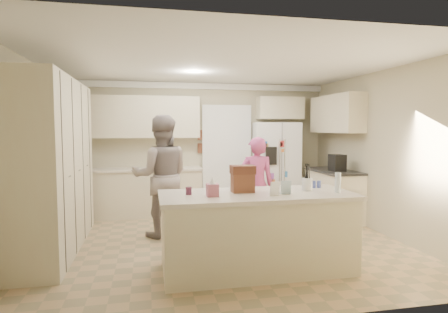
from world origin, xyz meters
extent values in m
cube|color=tan|center=(0.00, 0.00, -0.01)|extent=(5.20, 4.60, 0.02)
cube|color=white|center=(0.00, 0.00, 2.61)|extent=(5.20, 4.60, 0.02)
cube|color=#B9B190|center=(0.00, 2.31, 1.30)|extent=(5.20, 0.02, 2.60)
cube|color=#B9B190|center=(0.00, -2.31, 1.30)|extent=(5.20, 0.02, 2.60)
cube|color=#B9B190|center=(-2.61, 0.00, 1.30)|extent=(0.02, 4.60, 2.60)
cube|color=#B9B190|center=(2.61, 0.00, 1.30)|extent=(0.02, 4.60, 2.60)
cube|color=white|center=(0.00, 2.26, 2.53)|extent=(5.20, 0.08, 0.12)
cube|color=beige|center=(-2.30, 0.20, 1.18)|extent=(0.60, 2.60, 2.35)
cube|color=beige|center=(-1.15, 2.00, 0.44)|extent=(2.20, 0.60, 0.88)
cube|color=beige|center=(-1.15, 1.99, 0.90)|extent=(2.24, 0.63, 0.04)
cube|color=beige|center=(-1.15, 2.12, 1.90)|extent=(2.20, 0.35, 0.80)
cube|color=black|center=(0.55, 2.28, 1.05)|extent=(0.90, 0.06, 2.10)
cube|color=white|center=(0.55, 2.24, 1.05)|extent=(1.02, 0.03, 2.22)
cube|color=brown|center=(0.02, 2.27, 1.55)|extent=(0.15, 0.02, 0.20)
cube|color=brown|center=(0.02, 2.27, 1.28)|extent=(0.15, 0.02, 0.20)
cube|color=white|center=(1.51, 1.98, 0.90)|extent=(0.99, 0.81, 1.80)
cube|color=gray|center=(1.51, 1.62, 0.90)|extent=(0.02, 0.02, 1.78)
cube|color=black|center=(1.29, 1.61, 1.15)|extent=(0.22, 0.03, 0.35)
cylinder|color=silver|center=(1.46, 1.61, 1.05)|extent=(0.02, 0.02, 0.85)
cylinder|color=silver|center=(1.56, 1.61, 1.05)|extent=(0.02, 0.02, 0.85)
cube|color=beige|center=(1.65, 2.12, 2.10)|extent=(0.95, 0.35, 0.45)
cube|color=beige|center=(2.30, 1.00, 0.44)|extent=(0.60, 1.20, 0.88)
cube|color=#2D2B28|center=(2.29, 1.00, 0.90)|extent=(0.63, 1.24, 0.04)
cube|color=beige|center=(2.43, 1.20, 1.95)|extent=(0.35, 1.50, 0.70)
cube|color=black|center=(2.25, 0.80, 1.07)|extent=(0.22, 0.28, 0.30)
cube|color=beige|center=(0.20, -1.10, 0.44)|extent=(2.20, 0.90, 0.88)
cube|color=beige|center=(0.20, -1.10, 0.90)|extent=(2.28, 0.96, 0.05)
cylinder|color=white|center=(0.85, -1.05, 1.00)|extent=(0.13, 0.13, 0.15)
cube|color=#C0637B|center=(-0.35, -1.20, 1.00)|extent=(0.13, 0.13, 0.14)
cone|color=white|center=(-0.35, -1.20, 1.10)|extent=(0.08, 0.08, 0.08)
cube|color=brown|center=(0.05, -1.00, 1.04)|extent=(0.26, 0.18, 0.22)
cube|color=#592D1E|center=(0.05, -1.00, 1.20)|extent=(0.28, 0.20, 0.10)
cylinder|color=#59263F|center=(-0.60, -1.05, 0.97)|extent=(0.07, 0.07, 0.09)
cube|color=white|center=(0.35, -1.30, 1.01)|extent=(0.12, 0.06, 0.16)
cube|color=silver|center=(0.50, -1.25, 1.01)|extent=(0.12, 0.05, 0.16)
cylinder|color=silver|center=(1.15, -1.25, 1.04)|extent=(0.07, 0.07, 0.24)
cylinder|color=#3D4D9B|center=(1.02, -0.88, 0.97)|extent=(0.05, 0.05, 0.09)
cylinder|color=#3D4D9B|center=(1.09, -0.88, 0.97)|extent=(0.05, 0.05, 0.09)
imported|color=gray|center=(-0.85, 0.57, 0.94)|extent=(0.93, 0.73, 1.89)
imported|color=#C450A4|center=(0.66, 0.46, 0.77)|extent=(0.62, 0.46, 1.55)
camera|label=1|loc=(-1.06, -5.28, 1.69)|focal=30.00mm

